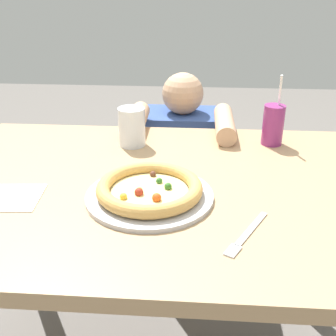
# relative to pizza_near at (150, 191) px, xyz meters

# --- Properties ---
(dining_table) EXTENTS (1.28, 0.91, 0.75)m
(dining_table) POSITION_rel_pizza_near_xyz_m (-0.00, 0.09, -0.13)
(dining_table) COLOR tan
(dining_table) RESTS_ON ground
(pizza_near) EXTENTS (0.33, 0.33, 0.05)m
(pizza_near) POSITION_rel_pizza_near_xyz_m (0.00, 0.00, 0.00)
(pizza_near) COLOR #B7B7BC
(pizza_near) RESTS_ON dining_table
(drink_cup_colored) EXTENTS (0.07, 0.07, 0.24)m
(drink_cup_colored) POSITION_rel_pizza_near_xyz_m (0.37, 0.40, 0.05)
(drink_cup_colored) COLOR #8C2D72
(drink_cup_colored) RESTS_ON dining_table
(water_cup_clear) EXTENTS (0.09, 0.09, 0.13)m
(water_cup_clear) POSITION_rel_pizza_near_xyz_m (-0.10, 0.36, 0.04)
(water_cup_clear) COLOR silver
(water_cup_clear) RESTS_ON dining_table
(paper_napkin) EXTENTS (0.17, 0.16, 0.00)m
(paper_napkin) POSITION_rel_pizza_near_xyz_m (-0.36, -0.03, -0.02)
(paper_napkin) COLOR white
(paper_napkin) RESTS_ON dining_table
(fork) EXTENTS (0.11, 0.19, 0.00)m
(fork) POSITION_rel_pizza_near_xyz_m (0.23, -0.16, -0.02)
(fork) COLOR silver
(fork) RESTS_ON dining_table
(diner_seated) EXTENTS (0.39, 0.51, 0.92)m
(diner_seated) POSITION_rel_pizza_near_xyz_m (0.06, 0.72, -0.35)
(diner_seated) COLOR #333847
(diner_seated) RESTS_ON ground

